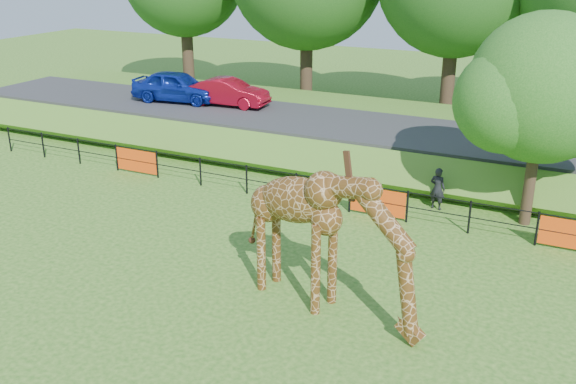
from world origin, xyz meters
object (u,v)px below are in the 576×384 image
object	(u,v)px
car_red	(229,92)
visitor	(438,189)
giraffe	(330,241)
tree_east	(546,94)
car_blue	(177,86)

from	to	relation	value
car_red	visitor	distance (m)	12.43
giraffe	visitor	bearing A→B (deg)	98.27
car_red	tree_east	distance (m)	15.30
car_red	visitor	size ratio (longest dim) A/B	2.61
car_blue	tree_east	bearing A→B (deg)	-112.90
car_red	giraffe	bearing A→B (deg)	-143.91
car_blue	car_red	world-z (taller)	car_blue
car_blue	visitor	world-z (taller)	car_blue
tree_east	car_red	bearing A→B (deg)	160.64
car_blue	tree_east	distance (m)	17.76
visitor	car_blue	bearing A→B (deg)	-7.52
car_blue	visitor	xyz separation A→B (m)	(14.00, -4.72, -1.42)
giraffe	tree_east	distance (m)	8.99
visitor	giraffe	bearing A→B (deg)	95.23
giraffe	visitor	distance (m)	7.86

